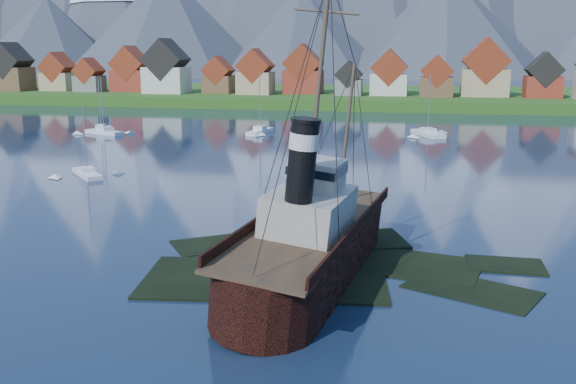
% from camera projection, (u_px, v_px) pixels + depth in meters
% --- Properties ---
extents(ground, '(1400.00, 1400.00, 0.00)m').
position_uv_depth(ground, '(309.00, 274.00, 49.17)').
color(ground, '#15243D').
rests_on(ground, ground).
extents(shoal, '(31.71, 21.24, 1.14)m').
position_uv_depth(shoal, '(335.00, 270.00, 50.96)').
color(shoal, black).
rests_on(shoal, ground).
extents(shore_bank, '(600.00, 80.00, 3.20)m').
position_uv_depth(shore_bank, '(397.00, 101.00, 211.63)').
color(shore_bank, '#244F16').
rests_on(shore_bank, ground).
extents(seawall, '(600.00, 2.50, 2.00)m').
position_uv_depth(seawall, '(391.00, 112.00, 175.31)').
color(seawall, '#3F3D38').
rests_on(seawall, ground).
extents(town, '(250.96, 16.69, 17.30)m').
position_uv_depth(town, '(288.00, 75.00, 199.18)').
color(town, maroon).
rests_on(town, ground).
extents(tugboat_wreck, '(6.70, 28.86, 22.87)m').
position_uv_depth(tugboat_wreck, '(311.00, 237.00, 48.80)').
color(tugboat_wreck, black).
rests_on(tugboat_wreck, ground).
extents(sailboat_a, '(7.05, 7.24, 9.87)m').
position_uv_depth(sailboat_a, '(87.00, 174.00, 86.97)').
color(sailboat_a, white).
rests_on(sailboat_a, ground).
extents(sailboat_b, '(3.04, 7.90, 11.17)m').
position_uv_depth(sailboat_b, '(101.00, 130.00, 134.71)').
color(sailboat_b, white).
rests_on(sailboat_b, ground).
extents(sailboat_c, '(9.36, 5.75, 11.86)m').
position_uv_depth(sailboat_c, '(104.00, 133.00, 129.63)').
color(sailboat_c, white).
rests_on(sailboat_c, ground).
extents(sailboat_e, '(6.97, 10.93, 12.52)m').
position_uv_depth(sailboat_e, '(428.00, 134.00, 127.35)').
color(sailboat_e, white).
rests_on(sailboat_e, ground).
extents(sailboat_f, '(3.96, 9.33, 12.95)m').
position_uv_depth(sailboat_f, '(260.00, 132.00, 130.52)').
color(sailboat_f, white).
rests_on(sailboat_f, ground).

